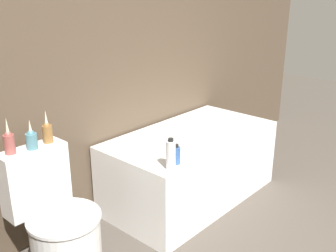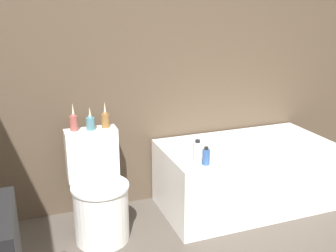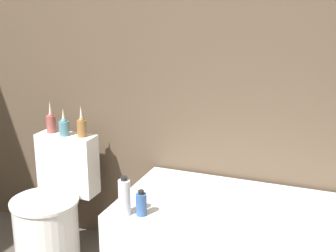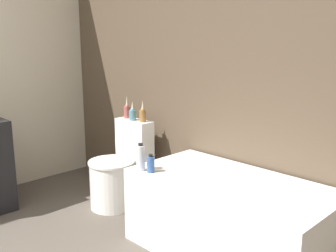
{
  "view_description": "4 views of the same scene",
  "coord_description": "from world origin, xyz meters",
  "px_view_note": "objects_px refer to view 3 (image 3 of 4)",
  "views": [
    {
      "loc": [
        -1.44,
        0.08,
        1.66
      ],
      "look_at": [
        0.32,
        1.65,
        0.82
      ],
      "focal_mm": 42.0,
      "sensor_mm": 36.0,
      "label": 1
    },
    {
      "loc": [
        -0.84,
        -0.77,
        1.7
      ],
      "look_at": [
        0.06,
        1.64,
        0.88
      ],
      "focal_mm": 42.0,
      "sensor_mm": 36.0,
      "label": 2
    },
    {
      "loc": [
        1.26,
        -0.37,
        1.67
      ],
      "look_at": [
        0.41,
        1.81,
        1.0
      ],
      "focal_mm": 50.0,
      "sensor_mm": 36.0,
      "label": 3
    },
    {
      "loc": [
        2.36,
        -0.22,
        1.52
      ],
      "look_at": [
        0.37,
        1.75,
        0.89
      ],
      "focal_mm": 42.0,
      "sensor_mm": 36.0,
      "label": 4
    }
  ],
  "objects_px": {
    "vase_bronze": "(82,126)",
    "shampoo_bottle_tall": "(124,197)",
    "vase_gold": "(51,122)",
    "vase_silver": "(64,126)",
    "toilet": "(52,214)",
    "shampoo_bottle_short": "(141,204)"
  },
  "relations": [
    {
      "from": "vase_bronze",
      "to": "shampoo_bottle_tall",
      "type": "relative_size",
      "value": 0.97
    },
    {
      "from": "vase_gold",
      "to": "vase_silver",
      "type": "height_order",
      "value": "vase_gold"
    },
    {
      "from": "toilet",
      "to": "shampoo_bottle_short",
      "type": "distance_m",
      "value": 0.85
    },
    {
      "from": "toilet",
      "to": "shampoo_bottle_tall",
      "type": "bearing_deg",
      "value": -23.56
    },
    {
      "from": "vase_gold",
      "to": "vase_bronze",
      "type": "relative_size",
      "value": 1.05
    },
    {
      "from": "vase_gold",
      "to": "vase_silver",
      "type": "distance_m",
      "value": 0.12
    },
    {
      "from": "vase_silver",
      "to": "shampoo_bottle_short",
      "type": "xyz_separation_m",
      "value": [
        0.74,
        -0.45,
        -0.21
      ]
    },
    {
      "from": "vase_gold",
      "to": "shampoo_bottle_tall",
      "type": "distance_m",
      "value": 0.95
    },
    {
      "from": "vase_silver",
      "to": "vase_bronze",
      "type": "xyz_separation_m",
      "value": [
        0.12,
        0.02,
        0.01
      ]
    },
    {
      "from": "vase_gold",
      "to": "shampoo_bottle_short",
      "type": "distance_m",
      "value": 1.01
    },
    {
      "from": "toilet",
      "to": "vase_silver",
      "type": "bearing_deg",
      "value": 90.0
    },
    {
      "from": "vase_silver",
      "to": "vase_gold",
      "type": "bearing_deg",
      "value": 165.87
    },
    {
      "from": "shampoo_bottle_tall",
      "to": "shampoo_bottle_short",
      "type": "bearing_deg",
      "value": 17.08
    },
    {
      "from": "toilet",
      "to": "vase_gold",
      "type": "height_order",
      "value": "vase_gold"
    },
    {
      "from": "toilet",
      "to": "vase_gold",
      "type": "relative_size",
      "value": 3.67
    },
    {
      "from": "vase_bronze",
      "to": "shampoo_bottle_short",
      "type": "distance_m",
      "value": 0.82
    },
    {
      "from": "vase_gold",
      "to": "toilet",
      "type": "bearing_deg",
      "value": -61.79
    },
    {
      "from": "vase_silver",
      "to": "shampoo_bottle_short",
      "type": "height_order",
      "value": "vase_silver"
    },
    {
      "from": "vase_silver",
      "to": "shampoo_bottle_tall",
      "type": "relative_size",
      "value": 0.86
    },
    {
      "from": "vase_gold",
      "to": "vase_silver",
      "type": "xyz_separation_m",
      "value": [
        0.12,
        -0.03,
        -0.01
      ]
    },
    {
      "from": "toilet",
      "to": "shampoo_bottle_short",
      "type": "relative_size",
      "value": 5.69
    },
    {
      "from": "vase_silver",
      "to": "toilet",
      "type": "bearing_deg",
      "value": -90.0
    }
  ]
}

